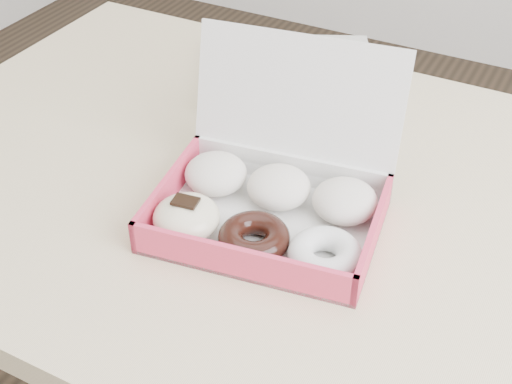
% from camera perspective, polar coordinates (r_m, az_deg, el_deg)
% --- Properties ---
extents(table, '(1.20, 0.80, 0.75)m').
position_cam_1_polar(table, '(1.04, 2.02, -2.87)').
color(table, tan).
rests_on(table, ground).
extents(donut_box, '(0.31, 0.29, 0.20)m').
position_cam_1_polar(donut_box, '(0.91, 1.05, -0.53)').
color(donut_box, silver).
rests_on(donut_box, table).
extents(newspapers, '(0.33, 0.30, 0.04)m').
position_cam_1_polar(newspapers, '(1.21, 2.89, 9.45)').
color(newspapers, silver).
rests_on(newspapers, table).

